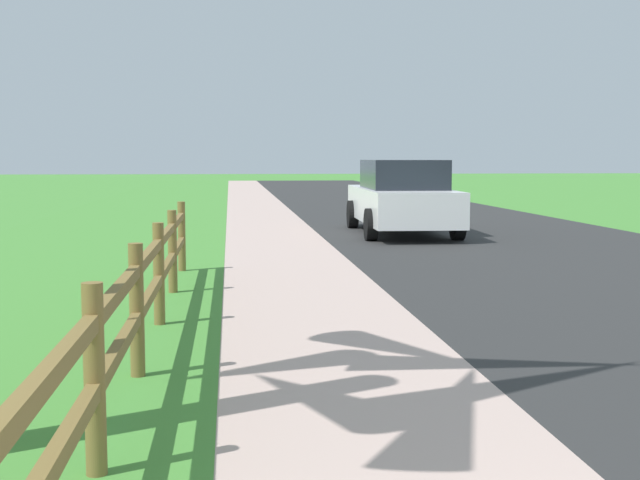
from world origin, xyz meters
The scene contains 6 objects.
ground_plane centered at (0.00, 25.00, 0.00)m, with size 120.00×120.00×0.00m, color #458934.
road_asphalt centered at (3.50, 27.00, 0.00)m, with size 7.00×66.00×0.01m, color #2B2B2B.
curb_concrete centered at (-3.00, 27.00, 0.00)m, with size 6.00×66.00×0.01m, color #BCA095.
grass_verge centered at (-4.50, 27.00, 0.01)m, with size 5.00×66.00×0.00m, color #458934.
rail_fence centered at (-2.61, 5.42, 0.59)m, with size 0.11×12.10×1.02m.
parked_suv_white centered at (1.80, 17.07, 0.79)m, with size 2.07×5.01×1.60m.
Camera 1 is at (-1.90, -0.93, 1.65)m, focal length 47.40 mm.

